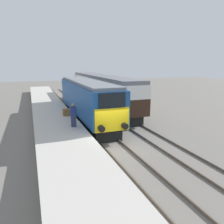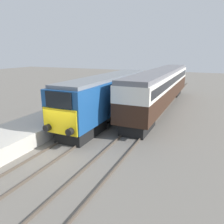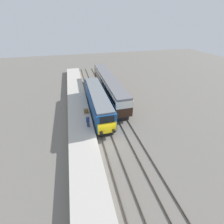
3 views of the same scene
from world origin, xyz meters
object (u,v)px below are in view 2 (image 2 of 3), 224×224
person_on_platform (52,109)px  luggage_crate (81,106)px  passenger_carriage (161,85)px  locomotive (109,95)px

person_on_platform → luggage_crate: (0.12, 3.77, -0.58)m
passenger_carriage → person_on_platform: size_ratio=11.55×
locomotive → person_on_platform: size_ratio=8.25×
passenger_carriage → person_on_platform: bearing=-117.0°
locomotive → person_on_platform: bearing=-114.5°
locomotive → passenger_carriage: (3.40, 6.15, 0.29)m
locomotive → passenger_carriage: passenger_carriage is taller
passenger_carriage → luggage_crate: passenger_carriage is taller
locomotive → luggage_crate: 2.62m
passenger_carriage → person_on_platform: passenger_carriage is taller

